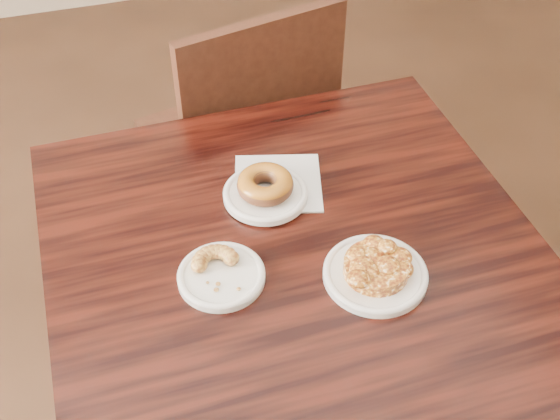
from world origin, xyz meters
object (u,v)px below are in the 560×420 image
object	(u,v)px
chair_far	(233,143)
apple_fritter	(377,265)
cruller_fragment	(221,269)
cafe_table	(292,370)
glazed_donut	(265,184)

from	to	relation	value
chair_far	apple_fritter	bearing A→B (deg)	81.82
chair_far	cruller_fragment	bearing A→B (deg)	62.98
chair_far	cruller_fragment	distance (m)	0.79
chair_far	cruller_fragment	xyz separation A→B (m)	(-0.18, -0.70, 0.32)
cafe_table	glazed_donut	bearing A→B (deg)	95.68
chair_far	apple_fritter	distance (m)	0.84
glazed_donut	cruller_fragment	distance (m)	0.20
apple_fritter	cruller_fragment	size ratio (longest dim) A/B	1.60
cafe_table	glazed_donut	distance (m)	0.43
cafe_table	apple_fritter	world-z (taller)	apple_fritter
cafe_table	glazed_donut	xyz separation A→B (m)	(-0.01, 0.13, 0.41)
cafe_table	apple_fritter	bearing A→B (deg)	-44.47
cafe_table	cruller_fragment	xyz separation A→B (m)	(-0.14, -0.03, 0.40)
glazed_donut	apple_fritter	world-z (taller)	glazed_donut
glazed_donut	apple_fritter	size ratio (longest dim) A/B	0.70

